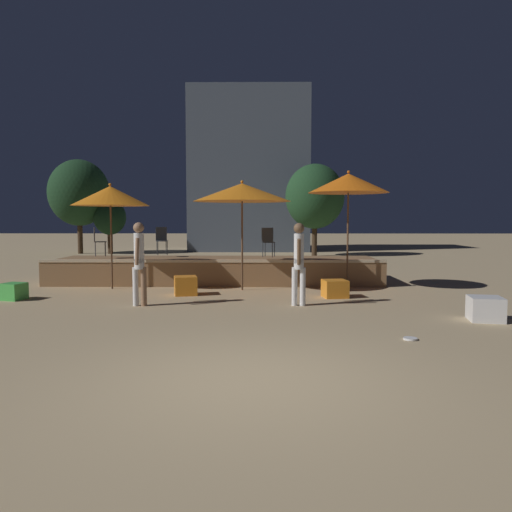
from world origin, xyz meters
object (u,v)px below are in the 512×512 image
patio_umbrella_2 (348,183)px  background_tree_1 (79,193)px  bistro_chair_1 (97,239)px  background_tree_2 (315,197)px  person_1 (139,259)px  bistro_chair_0 (268,239)px  cube_seat_1 (14,291)px  frisbee_disc (410,339)px  cube_seat_3 (335,289)px  background_tree_0 (110,218)px  cube_seat_0 (485,309)px  patio_umbrella_0 (242,192)px  patio_umbrella_1 (110,196)px  person_0 (299,260)px  bistro_chair_2 (162,238)px  cube_seat_2 (186,286)px

patio_umbrella_2 → background_tree_1: size_ratio=0.63×
bistro_chair_1 → background_tree_2: background_tree_2 is taller
person_1 → bistro_chair_0: bearing=-125.8°
cube_seat_1 → bistro_chair_0: (6.22, 3.34, 1.13)m
patio_umbrella_2 → background_tree_1: (-12.60, 14.05, 0.46)m
patio_umbrella_2 → frisbee_disc: patio_umbrella_2 is taller
bistro_chair_0 → cube_seat_3: bearing=134.0°
background_tree_0 → background_tree_1: 2.21m
cube_seat_0 → cube_seat_1: 10.62m
patio_umbrella_0 → background_tree_0: size_ratio=0.99×
patio_umbrella_1 → background_tree_1: (-6.01, 14.07, 0.81)m
patio_umbrella_2 → person_0: size_ratio=1.76×
frisbee_disc → bistro_chair_0: bearing=107.1°
person_1 → patio_umbrella_2: bearing=-152.4°
cube_seat_1 → background_tree_1: bearing=104.7°
background_tree_0 → frisbee_disc: bearing=-61.1°
bistro_chair_2 → cube_seat_1: bearing=-139.8°
background_tree_0 → patio_umbrella_2: bearing=-52.0°
patio_umbrella_1 → person_1: 3.44m
bistro_chair_1 → background_tree_2: (7.96, 10.77, 1.79)m
cube_seat_1 → cube_seat_3: (7.86, 0.46, 0.01)m
cube_seat_2 → background_tree_0: size_ratio=0.22×
cube_seat_3 → person_0: person_0 is taller
cube_seat_3 → bistro_chair_0: 3.49m
patio_umbrella_1 → background_tree_1: bearing=113.1°
cube_seat_0 → bistro_chair_0: size_ratio=0.78×
cube_seat_1 → frisbee_disc: bearing=-24.9°
patio_umbrella_2 → cube_seat_2: bearing=-165.7°
bistro_chair_2 → background_tree_0: size_ratio=0.30×
patio_umbrella_2 → bistro_chair_1: patio_umbrella_2 is taller
cube_seat_2 → background_tree_1: (-8.25, 15.16, 3.16)m
cube_seat_3 → bistro_chair_2: 6.55m
background_tree_0 → cube_seat_1: bearing=-81.2°
patio_umbrella_0 → bistro_chair_0: patio_umbrella_0 is taller
patio_umbrella_2 → cube_seat_3: 3.14m
person_1 → bistro_chair_2: bearing=-84.6°
patio_umbrella_0 → bistro_chair_2: (-2.75, 2.68, -1.34)m
cube_seat_2 → person_0: size_ratio=0.36×
cube_seat_2 → background_tree_2: size_ratio=0.14×
cube_seat_0 → cube_seat_1: (-10.35, 2.38, -0.03)m
cube_seat_1 → bistro_chair_1: bearing=76.6°
patio_umbrella_0 → patio_umbrella_1: bearing=177.1°
cube_seat_1 → background_tree_2: (8.82, 14.39, 2.92)m
bistro_chair_0 → frisbee_disc: bearing=121.3°
person_0 → bistro_chair_1: bearing=-32.3°
person_1 → background_tree_1: size_ratio=0.36×
person_0 → bistro_chair_2: bearing=-47.5°
patio_umbrella_1 → cube_seat_1: 3.56m
bistro_chair_0 → background_tree_2: bearing=-88.9°
cube_seat_1 → frisbee_disc: 9.32m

